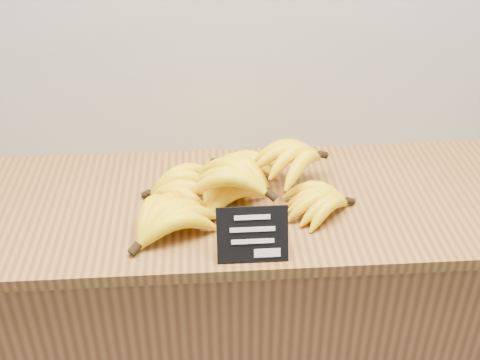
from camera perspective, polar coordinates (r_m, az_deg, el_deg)
counter at (r=1.84m, az=-0.11°, el=-14.13°), size 1.40×0.50×0.90m
counter_top at (r=1.53m, az=-0.13°, el=-2.26°), size 1.49×0.54×0.03m
chalkboard_sign at (r=1.31m, az=1.19°, el=-5.21°), size 0.16×0.05×0.12m
banana_pile at (r=1.48m, az=-0.73°, el=-0.50°), size 0.58×0.42×0.13m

